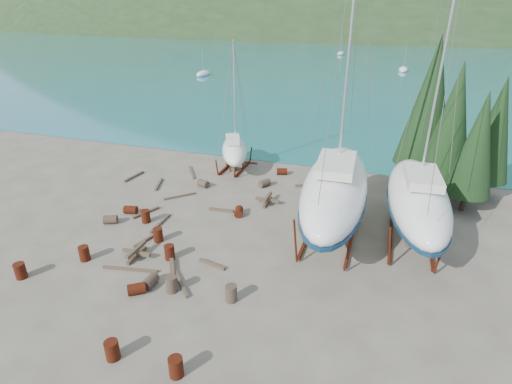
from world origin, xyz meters
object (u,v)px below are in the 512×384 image
(small_sailboat_shore, at_px, (234,150))
(large_sailboat_near, at_px, (335,187))
(worker, at_px, (339,211))
(large_sailboat_far, at_px, (418,198))

(small_sailboat_shore, bearing_deg, large_sailboat_near, -63.68)
(worker, bearing_deg, large_sailboat_near, 166.68)
(small_sailboat_shore, height_order, worker, small_sailboat_shore)
(large_sailboat_far, distance_m, worker, 5.04)
(small_sailboat_shore, xyz_separation_m, worker, (10.16, -6.99, -0.90))
(large_sailboat_near, height_order, worker, large_sailboat_near)
(large_sailboat_near, relative_size, large_sailboat_far, 1.13)
(large_sailboat_far, relative_size, worker, 10.03)
(large_sailboat_near, relative_size, worker, 11.38)
(large_sailboat_near, height_order, large_sailboat_far, large_sailboat_near)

